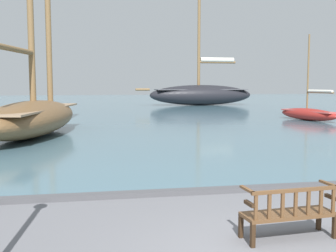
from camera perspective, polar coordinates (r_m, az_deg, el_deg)
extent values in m
cube|color=slate|center=(49.85, -7.56, 2.84)|extent=(100.00, 80.00, 0.08)
cube|color=#4C4C50|center=(10.23, 4.26, -8.78)|extent=(40.00, 0.30, 0.12)
cube|color=#322113|center=(7.51, 9.84, -13.16)|extent=(0.08, 0.08, 0.42)
cube|color=#322113|center=(8.24, 19.74, -11.68)|extent=(0.08, 0.08, 0.42)
cube|color=#322113|center=(7.13, 11.41, -14.25)|extent=(0.08, 0.08, 0.42)
cube|color=#322113|center=(7.90, 21.65, -12.53)|extent=(0.08, 0.08, 0.42)
cube|color=brown|center=(7.60, 15.95, -11.40)|extent=(1.64, 0.65, 0.06)
cube|color=brown|center=(7.29, 16.95, -8.33)|extent=(1.60, 0.18, 0.06)
cube|color=brown|center=(7.01, 11.81, -10.77)|extent=(0.06, 0.04, 0.41)
cube|color=brown|center=(7.12, 13.56, -10.55)|extent=(0.06, 0.04, 0.41)
cube|color=brown|center=(7.23, 15.26, -10.33)|extent=(0.06, 0.04, 0.41)
cube|color=brown|center=(7.35, 16.90, -10.11)|extent=(0.06, 0.04, 0.41)
cube|color=brown|center=(7.48, 18.48, -9.88)|extent=(0.06, 0.04, 0.41)
cube|color=brown|center=(7.61, 20.01, -9.66)|extent=(0.06, 0.04, 0.41)
cube|color=brown|center=(7.75, 21.48, -9.44)|extent=(0.06, 0.04, 0.41)
cube|color=#322113|center=(7.09, 10.96, -10.30)|extent=(0.08, 0.30, 0.06)
cube|color=brown|center=(7.11, 10.68, -8.45)|extent=(0.10, 0.47, 0.04)
cube|color=#322113|center=(7.87, 21.22, -8.97)|extent=(0.08, 0.30, 0.06)
cube|color=brown|center=(7.89, 20.89, -7.31)|extent=(0.10, 0.47, 0.04)
ellipsoid|color=brown|center=(21.33, -17.95, 0.98)|extent=(5.03, 10.82, 1.70)
cube|color=#997A5B|center=(21.30, -17.99, 2.24)|extent=(4.04, 9.45, 0.08)
cylinder|color=brown|center=(19.02, -20.63, 9.82)|extent=(1.29, 5.33, 0.24)
cylinder|color=brown|center=(24.51, -15.95, 14.22)|extent=(0.31, 0.31, 9.71)
ellipsoid|color=maroon|center=(30.40, 18.45, 1.51)|extent=(2.46, 5.23, 0.82)
cube|color=#C6514C|center=(30.39, 18.46, 1.93)|extent=(2.02, 4.56, 0.08)
cylinder|color=brown|center=(30.43, 18.45, 6.87)|extent=(0.12, 0.12, 5.15)
cylinder|color=brown|center=(29.61, 19.92, 4.28)|extent=(0.69, 2.24, 0.09)
cylinder|color=silver|center=(29.61, 19.92, 4.46)|extent=(0.72, 2.04, 0.19)
ellipsoid|color=black|center=(48.48, 4.50, 4.20)|extent=(12.02, 3.58, 2.31)
cube|color=#4C4C51|center=(48.47, 4.50, 4.95)|extent=(10.57, 2.72, 0.08)
cylinder|color=brown|center=(48.68, 4.22, 12.23)|extent=(0.33, 0.33, 12.26)
cylinder|color=brown|center=(49.08, 6.67, 8.58)|extent=(4.37, 0.36, 0.26)
cylinder|color=silver|center=(49.09, 6.67, 8.89)|extent=(3.94, 0.62, 0.53)
cylinder|color=brown|center=(47.03, -3.47, 4.95)|extent=(1.59, 0.30, 0.26)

